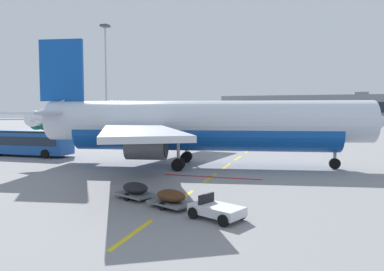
% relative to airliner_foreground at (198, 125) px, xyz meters
% --- Properties ---
extents(apron_paint_markings, '(8.00, 96.16, 0.01)m').
position_rel_airliner_foreground_xyz_m(apron_paint_markings, '(2.63, 10.81, -3.95)').
color(apron_paint_markings, yellow).
rests_on(apron_paint_markings, ground).
extents(airliner_foreground, '(34.72, 34.09, 12.20)m').
position_rel_airliner_foreground_xyz_m(airliner_foreground, '(0.00, 0.00, 0.00)').
color(airliner_foreground, silver).
rests_on(airliner_foreground, ground).
extents(airliner_mid_left, '(27.76, 29.05, 10.51)m').
position_rel_airliner_foreground_xyz_m(airliner_mid_left, '(-48.32, 39.47, -0.55)').
color(airliner_mid_left, silver).
rests_on(airliner_mid_left, ground).
extents(apron_shuttle_bus, '(12.09, 3.27, 3.00)m').
position_rel_airliner_foreground_xyz_m(apron_shuttle_bus, '(-21.77, 1.55, -2.20)').
color(apron_shuttle_bus, '#194C99').
rests_on(apron_shuttle_bus, ground).
extents(ground_power_truck, '(6.29, 6.94, 3.14)m').
position_rel_airliner_foreground_xyz_m(ground_power_truck, '(-28.12, 15.82, -2.30)').
color(ground_power_truck, black).
rests_on(ground_power_truck, ground).
extents(baggage_train, '(8.45, 4.86, 1.14)m').
position_rel_airliner_foreground_xyz_m(baggage_train, '(2.76, -14.30, -3.42)').
color(baggage_train, silver).
rests_on(baggage_train, ground).
extents(apron_light_mast_near, '(1.80, 1.80, 25.28)m').
position_rel_airliner_foreground_xyz_m(apron_light_mast_near, '(-34.82, 41.98, 11.74)').
color(apron_light_mast_near, slate).
rests_on(apron_light_mast_near, ground).
extents(terminal_satellite, '(97.41, 26.99, 14.15)m').
position_rel_airliner_foreground_xyz_m(terminal_satellite, '(20.45, 149.67, 2.34)').
color(terminal_satellite, gray).
rests_on(terminal_satellite, ground).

